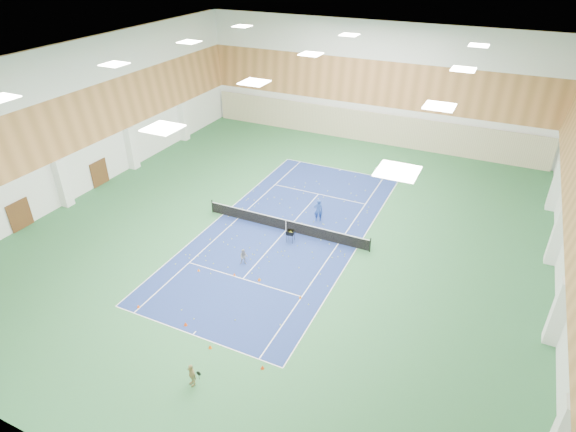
{
  "coord_description": "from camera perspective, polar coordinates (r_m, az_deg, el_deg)",
  "views": [
    {
      "loc": [
        13.01,
        -27.2,
        18.96
      ],
      "look_at": [
        0.68,
        -1.08,
        2.0
      ],
      "focal_mm": 30.0,
      "sensor_mm": 36.0,
      "label": 1
    }
  ],
  "objects": [
    {
      "name": "ground",
      "position": [
        35.62,
        -0.24,
        -1.74
      ],
      "size": [
        40.0,
        40.0,
        0.0
      ],
      "primitive_type": "plane",
      "color": "#296137",
      "rests_on": "ground"
    },
    {
      "name": "wood_cladding",
      "position": [
        32.08,
        -0.27,
        10.44
      ],
      "size": [
        36.0,
        40.0,
        8.0
      ],
      "primitive_type": null,
      "color": "#B97A44",
      "rests_on": "room_shell"
    },
    {
      "name": "cone_base_b",
      "position": [
        28.18,
        -12.06,
        -12.39
      ],
      "size": [
        0.22,
        0.22,
        0.24
      ],
      "primitive_type": "cone",
      "color": "#F0450C",
      "rests_on": "ground"
    },
    {
      "name": "room_shell",
      "position": [
        32.82,
        -0.27,
        7.16
      ],
      "size": [
        36.0,
        40.0,
        12.0
      ],
      "primitive_type": null,
      "color": "white",
      "rests_on": "ground"
    },
    {
      "name": "back_curtain",
      "position": [
        51.72,
        9.37,
        10.4
      ],
      "size": [
        35.4,
        0.16,
        3.2
      ],
      "primitive_type": "cube",
      "color": "#C6B793",
      "rests_on": "ground"
    },
    {
      "name": "coach",
      "position": [
        36.47,
        3.61,
        0.69
      ],
      "size": [
        0.79,
        0.68,
        1.82
      ],
      "primitive_type": "imported",
      "rotation": [
        0.0,
        0.0,
        3.57
      ],
      "color": "#21419A",
      "rests_on": "ground"
    },
    {
      "name": "tennis_net",
      "position": [
        35.33,
        -0.25,
        -0.99
      ],
      "size": [
        12.8,
        0.1,
        1.1
      ],
      "primitive_type": null,
      "color": "black",
      "rests_on": "ground"
    },
    {
      "name": "cone_svc_d",
      "position": [
        29.36,
        1.47,
        -9.56
      ],
      "size": [
        0.18,
        0.18,
        0.2
      ],
      "primitive_type": "cone",
      "color": "orange",
      "rests_on": "ground"
    },
    {
      "name": "child_court",
      "position": [
        31.99,
        -5.26,
        -4.83
      ],
      "size": [
        0.68,
        0.62,
        1.13
      ],
      "primitive_type": "imported",
      "rotation": [
        0.0,
        0.0,
        0.44
      ],
      "color": "gray",
      "rests_on": "ground"
    },
    {
      "name": "cone_svc_c",
      "position": [
        30.72,
        -3.44,
        -7.47
      ],
      "size": [
        0.22,
        0.22,
        0.24
      ],
      "primitive_type": "cone",
      "color": "orange",
      "rests_on": "ground"
    },
    {
      "name": "cone_base_d",
      "position": [
        25.44,
        -3.04,
        -17.44
      ],
      "size": [
        0.2,
        0.2,
        0.22
      ],
      "primitive_type": "cone",
      "color": "red",
      "rests_on": "ground"
    },
    {
      "name": "ceiling_light_grid",
      "position": [
        30.96,
        -0.29,
        17.28
      ],
      "size": [
        21.4,
        25.4,
        0.06
      ],
      "primitive_type": null,
      "color": "white",
      "rests_on": "room_shell"
    },
    {
      "name": "cone_svc_a",
      "position": [
        32.02,
        -10.56,
        -6.29
      ],
      "size": [
        0.17,
        0.17,
        0.19
      ],
      "primitive_type": "cone",
      "color": "#FE620D",
      "rests_on": "ground"
    },
    {
      "name": "cone_svc_b",
      "position": [
        31.29,
        -6.37,
        -6.88
      ],
      "size": [
        0.17,
        0.17,
        0.19
      ],
      "primitive_type": "cone",
      "color": "#DA4F0B",
      "rests_on": "ground"
    },
    {
      "name": "cone_base_a",
      "position": [
        30.03,
        -17.32,
        -10.16
      ],
      "size": [
        0.19,
        0.19,
        0.21
      ],
      "primitive_type": "cone",
      "color": "#E54E0C",
      "rests_on": "ground"
    },
    {
      "name": "ball_cart",
      "position": [
        34.14,
        0.28,
        -2.39
      ],
      "size": [
        0.61,
        0.61,
        0.93
      ],
      "primitive_type": null,
      "rotation": [
        0.0,
        0.0,
        0.14
      ],
      "color": "black",
      "rests_on": "ground"
    },
    {
      "name": "court_surface",
      "position": [
        35.62,
        -0.24,
        -1.74
      ],
      "size": [
        10.97,
        23.77,
        0.01
      ],
      "primitive_type": "cube",
      "color": "navy",
      "rests_on": "ground"
    },
    {
      "name": "tennis_balls_scatter",
      "position": [
        35.59,
        -0.24,
        -1.68
      ],
      "size": [
        10.57,
        22.77,
        0.07
      ],
      "primitive_type": null,
      "color": "#BCD023",
      "rests_on": "ground"
    },
    {
      "name": "door_left_b",
      "position": [
        44.89,
        -21.44,
        4.77
      ],
      "size": [
        0.08,
        1.8,
        2.2
      ],
      "primitive_type": "cube",
      "color": "#593319",
      "rests_on": "ground"
    },
    {
      "name": "cone_base_c",
      "position": [
        26.69,
        -9.22,
        -15.03
      ],
      "size": [
        0.2,
        0.2,
        0.22
      ],
      "primitive_type": "cone",
      "color": "#FF5E0D",
      "rests_on": "ground"
    },
    {
      "name": "door_left_a",
      "position": [
        40.55,
        -29.18,
        0.11
      ],
      "size": [
        0.08,
        1.8,
        2.2
      ],
      "primitive_type": "cube",
      "color": "#593319",
      "rests_on": "ground"
    },
    {
      "name": "child_apron",
      "position": [
        24.8,
        -11.34,
        -17.95
      ],
      "size": [
        0.83,
        0.6,
        1.31
      ],
      "primitive_type": "imported",
      "rotation": [
        0.0,
        0.0,
        -0.42
      ],
      "color": "tan",
      "rests_on": "ground"
    }
  ]
}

